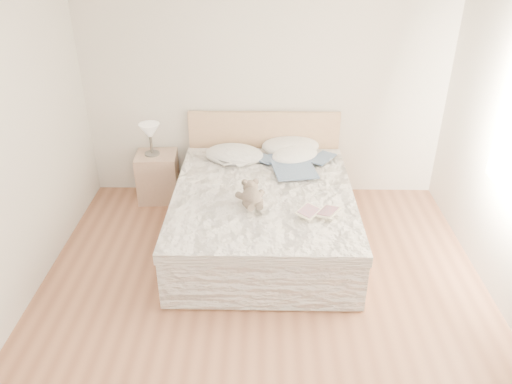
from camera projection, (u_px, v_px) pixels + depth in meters
floor at (262, 320)px, 4.10m from camera, size 4.00×4.50×0.00m
wall_back at (264, 80)px, 5.41m from camera, size 4.00×0.02×2.70m
bed at (263, 213)px, 4.99m from camera, size 1.72×2.14×1.00m
nightstand at (158, 177)px, 5.73m from camera, size 0.48×0.43×0.56m
table_lamp at (150, 133)px, 5.47m from camera, size 0.26×0.26×0.36m
pillow_left at (234, 155)px, 5.40m from camera, size 0.71×0.56×0.19m
pillow_middle at (290, 146)px, 5.60m from camera, size 0.71×0.55×0.20m
pillow_right at (295, 155)px, 5.40m from camera, size 0.66×0.61×0.16m
blouse at (293, 166)px, 5.18m from camera, size 0.77×0.80×0.03m
photo_book at (232, 161)px, 5.28m from camera, size 0.40×0.38×0.03m
childrens_book at (318, 212)px, 4.37m from camera, size 0.41×0.38×0.02m
teddy_bear at (252, 203)px, 4.47m from camera, size 0.30×0.37×0.17m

